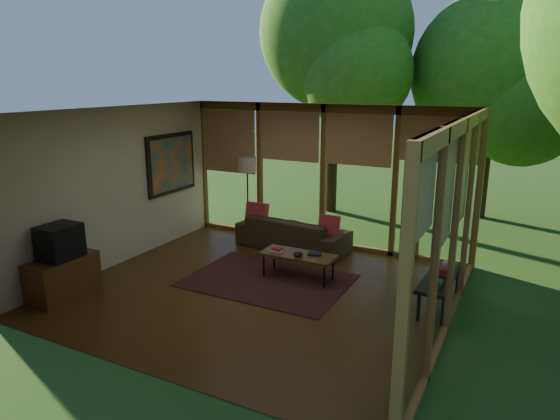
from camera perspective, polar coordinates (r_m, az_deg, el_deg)
The scene contains 25 objects.
floor at distance 7.73m, azimuth -2.48°, elevation -9.17°, with size 5.50×5.50×0.00m, color #583A17.
ceiling at distance 7.08m, azimuth -2.73°, elevation 11.24°, with size 5.50×5.50×0.00m, color silver.
wall_left at distance 8.95m, azimuth -18.08°, elevation 2.52°, with size 0.04×5.00×2.70m, color beige.
wall_front at distance 5.36m, azimuth -16.07°, elevation -5.22°, with size 5.50×0.04×2.70m, color beige.
window_wall_back at distance 9.48m, azimuth 4.95°, elevation 3.85°, with size 5.50×0.12×2.70m, color brown.
window_wall_right at distance 6.42m, azimuth 19.23°, elevation -2.18°, with size 0.12×5.00×2.70m, color brown.
tree_nw at distance 12.09m, azimuth 6.40°, elevation 19.45°, with size 3.48×3.48×5.90m.
tree_ne at distance 12.26m, azimuth 23.17°, elevation 14.20°, with size 3.52×3.52×5.04m.
rug at distance 8.07m, azimuth -1.41°, elevation -8.04°, with size 2.51×1.78×0.01m, color maroon.
sofa at distance 9.45m, azimuth 1.46°, elevation -2.65°, with size 2.12×0.83×0.62m, color #3B311D.
pillow_left at distance 9.66m, azimuth -2.66°, elevation -0.49°, with size 0.43×0.14×0.43m, color maroon.
pillow_right at distance 9.04m, azimuth 5.62°, elevation -1.82°, with size 0.37×0.12×0.37m, color maroon.
ct_book_lower at distance 8.10m, azimuth -0.32°, elevation -4.66°, with size 0.20×0.15×0.03m, color beige.
ct_book_upper at distance 8.09m, azimuth -0.32°, elevation -4.47°, with size 0.16×0.12×0.03m, color maroon.
ct_book_side at distance 7.97m, azimuth 3.96°, elevation -5.02°, with size 0.20×0.15×0.03m, color black.
ct_bowl at distance 7.89m, azimuth 2.10°, elevation -5.06°, with size 0.16×0.16×0.07m, color black.
media_cabinet at distance 8.09m, azimuth -23.55°, elevation -7.02°, with size 0.50×1.00×0.60m, color brown.
television at distance 7.90m, azimuth -23.86°, elevation -3.33°, with size 0.45×0.55×0.50m, color black.
console_book_a at distance 7.05m, azimuth 16.21°, elevation -7.81°, with size 0.22×0.16×0.08m, color #30554D.
console_book_b at distance 7.46m, azimuth 16.92°, elevation -6.53°, with size 0.21×0.15×0.10m, color maroon.
console_book_c at distance 7.84m, azimuth 17.46°, elevation -5.67°, with size 0.23×0.16×0.06m, color beige.
floor_lamp at distance 9.96m, azimuth -3.77°, elevation 4.72°, with size 0.36×0.36×1.65m.
coffee_table at distance 8.01m, azimuth 2.08°, elevation -5.26°, with size 1.20×0.50×0.43m.
side_console at distance 7.45m, azimuth 16.79°, elevation -7.32°, with size 0.60×1.40×0.46m.
wall_painting at distance 9.90m, azimuth -12.29°, elevation 5.20°, with size 0.06×1.35×1.15m.
Camera 1 is at (3.53, -6.12, 3.12)m, focal length 32.00 mm.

